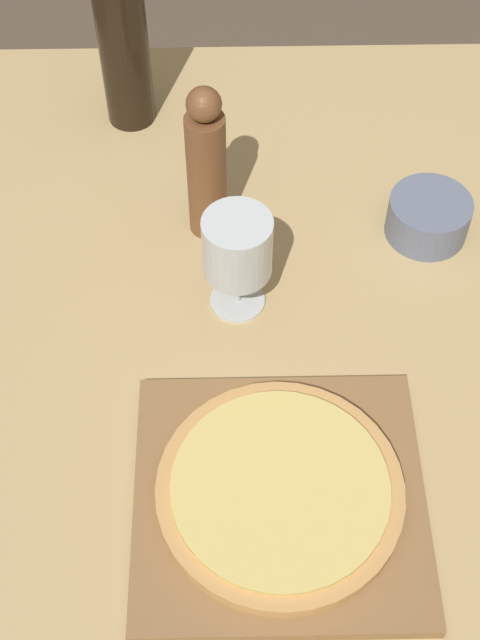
% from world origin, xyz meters
% --- Properties ---
extents(ground_plane, '(12.00, 12.00, 0.00)m').
position_xyz_m(ground_plane, '(0.00, 0.00, 0.00)').
color(ground_plane, brown).
extents(dining_table, '(0.98, 1.34, 0.73)m').
position_xyz_m(dining_table, '(0.00, 0.00, 0.64)').
color(dining_table, tan).
rests_on(dining_table, ground_plane).
extents(cutting_board, '(0.32, 0.30, 0.02)m').
position_xyz_m(cutting_board, '(-0.05, -0.15, 0.74)').
color(cutting_board, olive).
rests_on(cutting_board, dining_table).
extents(pizza, '(0.27, 0.27, 0.02)m').
position_xyz_m(pizza, '(-0.05, -0.15, 0.76)').
color(pizza, tan).
rests_on(pizza, cutting_board).
extents(wine_bottle, '(0.07, 0.07, 0.36)m').
position_xyz_m(wine_bottle, '(-0.24, 0.50, 0.87)').
color(wine_bottle, black).
rests_on(wine_bottle, dining_table).
extents(pepper_mill, '(0.05, 0.05, 0.24)m').
position_xyz_m(pepper_mill, '(-0.13, 0.27, 0.84)').
color(pepper_mill, brown).
rests_on(pepper_mill, dining_table).
extents(wine_glass, '(0.09, 0.09, 0.15)m').
position_xyz_m(wine_glass, '(-0.09, 0.14, 0.83)').
color(wine_glass, silver).
rests_on(wine_glass, dining_table).
extents(small_bowl, '(0.11, 0.11, 0.06)m').
position_xyz_m(small_bowl, '(0.17, 0.25, 0.76)').
color(small_bowl, slate).
rests_on(small_bowl, dining_table).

